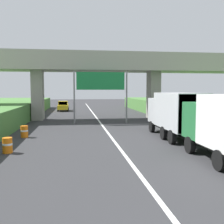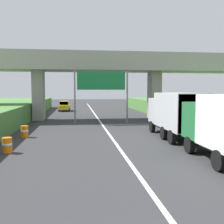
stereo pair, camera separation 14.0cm
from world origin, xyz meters
name	(u,v)px [view 1 (the left image)]	position (x,y,z in m)	size (l,w,h in m)	color
lane_centre_stripe	(102,125)	(0.00, 23.82, 0.00)	(0.20, 87.64, 0.01)	white
overpass_bridge	(97,69)	(0.00, 29.78, 6.21)	(40.00, 4.80, 8.17)	#9E998E
overhead_highway_sign	(101,85)	(0.00, 25.30, 4.22)	(5.88, 0.18, 5.67)	slate
speed_limit_sign	(203,117)	(7.40, 16.63, 1.48)	(0.60, 0.08, 2.23)	slate
truck_silver	(175,113)	(4.80, 15.97, 1.93)	(2.44, 7.30, 3.44)	black
car_yellow	(63,106)	(-4.85, 43.16, 0.86)	(1.86, 4.10, 1.72)	gold
construction_barrel_1	(7,145)	(-6.67, 12.58, 0.46)	(0.57, 0.57, 0.90)	orange
construction_barrel_2	(24,131)	(-6.66, 17.68, 0.46)	(0.57, 0.57, 0.90)	orange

